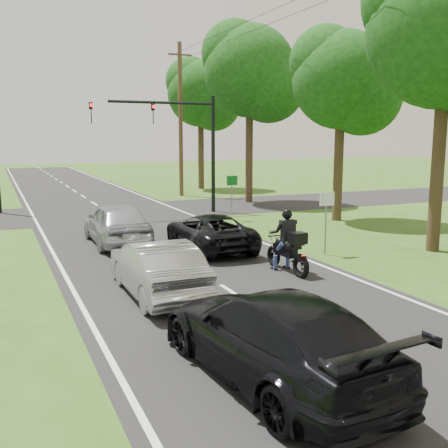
{
  "coord_description": "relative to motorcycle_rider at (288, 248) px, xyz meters",
  "views": [
    {
      "loc": [
        -5.4,
        -11.45,
        3.94
      ],
      "look_at": [
        0.97,
        3.0,
        1.3
      ],
      "focal_mm": 42.0,
      "sensor_mm": 36.0,
      "label": 1
    }
  ],
  "objects": [
    {
      "name": "ground",
      "position": [
        -2.35,
        -1.47,
        -0.74
      ],
      "size": [
        140.0,
        140.0,
        0.0
      ],
      "primitive_type": "plane",
      "color": "#324D15",
      "rests_on": "ground"
    },
    {
      "name": "tree_row_e",
      "position": [
        7.13,
        24.3,
        6.09
      ],
      "size": [
        5.28,
        5.12,
        9.61
      ],
      "color": "#332316",
      "rests_on": "ground"
    },
    {
      "name": "silver_suv",
      "position": [
        -3.71,
        6.03,
        0.05
      ],
      "size": [
        1.88,
        4.62,
        1.57
      ],
      "primitive_type": "imported",
      "rotation": [
        0.0,
        0.0,
        3.14
      ],
      "color": "#AEB2B6",
      "rests_on": "road"
    },
    {
      "name": "dark_suv",
      "position": [
        -0.94,
        3.81,
        -0.1
      ],
      "size": [
        2.17,
        4.6,
        1.27
      ],
      "primitive_type": "imported",
      "rotation": [
        0.0,
        0.0,
        3.13
      ],
      "color": "black",
      "rests_on": "road"
    },
    {
      "name": "utility_pole_far",
      "position": [
        3.85,
        20.53,
        4.34
      ],
      "size": [
        1.6,
        0.28,
        10.0
      ],
      "color": "brown",
      "rests_on": "ground"
    },
    {
      "name": "sign_white",
      "position": [
        2.35,
        1.51,
        0.85
      ],
      "size": [
        0.55,
        0.07,
        2.12
      ],
      "color": "slate",
      "rests_on": "ground"
    },
    {
      "name": "dark_car_behind",
      "position": [
        -3.76,
        -5.84,
        0.01
      ],
      "size": [
        2.51,
        5.24,
        1.47
      ],
      "primitive_type": "imported",
      "rotation": [
        0.0,
        0.0,
        3.23
      ],
      "color": "black",
      "rests_on": "road"
    },
    {
      "name": "tree_row_c",
      "position": [
        7.4,
        7.32,
        5.49
      ],
      "size": [
        4.8,
        4.65,
        8.76
      ],
      "color": "#332316",
      "rests_on": "ground"
    },
    {
      "name": "road",
      "position": [
        -2.35,
        8.53,
        -0.74
      ],
      "size": [
        8.0,
        100.0,
        0.01
      ],
      "primitive_type": "cube",
      "color": "black",
      "rests_on": "ground"
    },
    {
      "name": "sign_green",
      "position": [
        2.55,
        9.51,
        0.85
      ],
      "size": [
        0.55,
        0.07,
        2.12
      ],
      "color": "slate",
      "rests_on": "ground"
    },
    {
      "name": "traffic_signal",
      "position": [
        0.99,
        12.52,
        3.39
      ],
      "size": [
        6.38,
        0.44,
        6.0
      ],
      "color": "black",
      "rests_on": "ground"
    },
    {
      "name": "tree_row_d",
      "position": [
        6.75,
        15.28,
        6.69
      ],
      "size": [
        5.76,
        5.58,
        10.45
      ],
      "color": "#332316",
      "rests_on": "ground"
    },
    {
      "name": "silver_sedan",
      "position": [
        -4.17,
        -0.67,
        -0.03
      ],
      "size": [
        1.5,
        4.26,
        1.4
      ],
      "primitive_type": "imported",
      "rotation": [
        0.0,
        0.0,
        3.14
      ],
      "color": "#A8A9AD",
      "rests_on": "road"
    },
    {
      "name": "motorcycle_rider",
      "position": [
        0.0,
        0.0,
        0.0
      ],
      "size": [
        0.62,
        2.19,
        1.89
      ],
      "rotation": [
        0.0,
        0.0,
        0.03
      ],
      "color": "black",
      "rests_on": "ground"
    },
    {
      "name": "cross_road",
      "position": [
        -2.35,
        14.53,
        -0.74
      ],
      "size": [
        60.0,
        7.0,
        0.01
      ],
      "primitive_type": "cube",
      "color": "black",
      "rests_on": "ground"
    }
  ]
}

